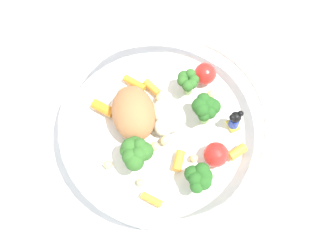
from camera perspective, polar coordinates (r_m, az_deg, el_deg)
name	(u,v)px	position (r m, az deg, el deg)	size (l,w,h in m)	color
ground_plane	(163,133)	(0.59, -0.60, -0.88)	(2.40, 2.40, 0.00)	white
food_container	(167,125)	(0.56, -0.18, 0.14)	(0.26, 0.26, 0.06)	white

